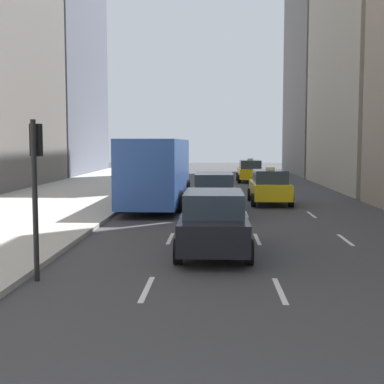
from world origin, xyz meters
TOP-DOWN VIEW (x-y plane):
  - sidewalk_left at (-7.00, 27.00)m, footprint 8.00×66.00m
  - lane_markings at (2.60, 23.00)m, footprint 5.72×56.00m
  - taxi_lead at (4.00, 23.99)m, footprint 2.02×4.40m
  - taxi_second at (4.00, 39.15)m, footprint 2.02×4.40m
  - sedan_black_near at (1.20, 19.96)m, footprint 2.02×4.91m
  - sedan_silver_behind at (1.20, 11.79)m, footprint 2.02×4.84m
  - city_bus at (-1.61, 23.68)m, footprint 2.80×11.61m
  - traffic_light_pole at (-2.75, 8.67)m, footprint 0.24×0.42m

SIDE VIEW (x-z plane):
  - lane_markings at x=2.60m, z-range 0.00..0.01m
  - sidewalk_left at x=-7.00m, z-range 0.00..0.15m
  - taxi_lead at x=4.00m, z-range -0.05..1.82m
  - taxi_second at x=4.00m, z-range -0.05..1.82m
  - sedan_silver_behind at x=1.20m, z-range 0.02..1.78m
  - sedan_black_near at x=1.20m, z-range 0.01..1.81m
  - city_bus at x=-1.61m, z-range 0.16..3.41m
  - traffic_light_pole at x=-2.75m, z-range 0.61..4.21m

